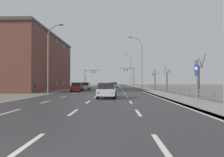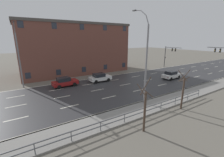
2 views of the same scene
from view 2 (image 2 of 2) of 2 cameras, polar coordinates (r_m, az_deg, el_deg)
The scene contains 12 objects.
ground_plane at distance 31.74m, azimuth 16.94°, elevation -0.03°, with size 160.00×160.00×0.12m.
road_asphalt_strip at distance 41.38m, azimuth 28.01°, elevation 2.35°, with size 14.00×120.00×0.03m.
guardrail at distance 12.41m, azimuth -21.23°, elevation -21.01°, with size 0.07×38.03×1.00m.
street_lamp_midground at distance 17.76m, azimuth 12.52°, elevation 6.83°, with size 2.76×0.24×11.06m.
street_lamp_left_bank at distance 27.55m, azimuth -31.82°, elevation 6.82°, with size 2.29×0.24×10.08m.
traffic_signal_left at distance 44.10m, azimuth 20.78°, elevation 8.99°, with size 4.86×0.36×5.72m.
car_distant at distance 26.21m, azimuth -17.48°, elevation -1.21°, with size 2.02×4.20×1.57m.
car_near_right at distance 27.98m, azimuth -4.61°, elevation 0.45°, with size 1.87×4.12×1.57m.
car_far_right at distance 32.08m, azimuth 21.60°, elevation 1.31°, with size 1.97×4.17×1.57m.
brick_building at distance 37.27m, azimuth -14.08°, elevation 11.12°, with size 11.09×23.98×11.14m.
bare_tree_mid at distance 13.08m, azimuth 12.31°, elevation -11.43°, with size 1.19×1.23×4.80m.
bare_tree_far at distance 18.49m, azimuth 25.31°, elevation -4.40°, with size 1.23×1.28×4.55m.
Camera 2 is at (19.94, 24.59, 7.79)m, focal length 24.08 mm.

